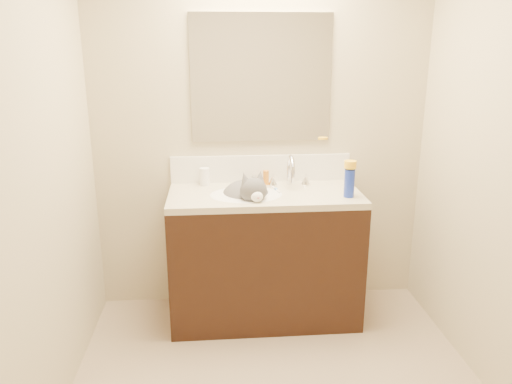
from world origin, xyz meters
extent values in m
cube|color=tan|center=(0.00, 1.25, 1.25)|extent=(2.20, 0.04, 2.50)
cube|color=tan|center=(0.00, -1.25, 1.25)|extent=(2.20, 0.04, 2.50)
cube|color=tan|center=(-1.10, 0.00, 1.25)|extent=(0.04, 2.50, 2.50)
cube|color=black|center=(0.00, 0.97, 0.41)|extent=(1.20, 0.55, 0.82)
cube|color=#C3B799|center=(0.00, 0.97, 0.84)|extent=(1.20, 0.55, 0.04)
ellipsoid|color=white|center=(-0.12, 0.94, 0.79)|extent=(0.45, 0.36, 0.14)
cylinder|color=silver|center=(0.18, 1.16, 0.92)|extent=(0.04, 0.04, 0.11)
torus|color=silver|center=(0.18, 1.09, 0.97)|extent=(0.03, 0.20, 0.20)
cylinder|color=silver|center=(0.18, 1.01, 0.94)|extent=(0.03, 0.03, 0.06)
cone|color=silver|center=(0.07, 1.16, 0.89)|extent=(0.06, 0.06, 0.06)
cone|color=silver|center=(0.29, 1.16, 0.89)|extent=(0.06, 0.06, 0.06)
ellipsoid|color=#4C4A4C|center=(-0.12, 1.00, 0.82)|extent=(0.38, 0.41, 0.23)
ellipsoid|color=#4C4A4C|center=(-0.08, 0.84, 0.91)|extent=(0.19, 0.18, 0.15)
ellipsoid|color=#4C4A4C|center=(-0.10, 0.91, 0.88)|extent=(0.14, 0.14, 0.14)
cone|color=#4C4A4C|center=(-0.13, 0.85, 0.99)|extent=(0.09, 0.09, 0.10)
cone|color=#4C4A4C|center=(-0.04, 0.88, 0.99)|extent=(0.09, 0.09, 0.10)
ellipsoid|color=white|center=(-0.07, 0.78, 0.89)|extent=(0.08, 0.07, 0.06)
ellipsoid|color=white|center=(-0.09, 0.88, 0.82)|extent=(0.13, 0.10, 0.13)
sphere|color=tan|center=(-0.06, 0.76, 0.89)|extent=(0.02, 0.02, 0.02)
cylinder|color=#4C4A4C|center=(0.02, 1.02, 0.75)|extent=(0.15, 0.23, 0.04)
cube|color=white|center=(0.00, 1.24, 0.95)|extent=(1.20, 0.02, 0.18)
cube|color=white|center=(0.00, 1.24, 1.54)|extent=(0.90, 0.02, 0.80)
cylinder|color=white|center=(-0.38, 1.17, 0.92)|extent=(0.07, 0.07, 0.12)
cylinder|color=orange|center=(-0.38, 1.17, 0.90)|extent=(0.06, 0.06, 0.04)
cylinder|color=#B7B7BC|center=(-0.05, 1.18, 0.89)|extent=(0.05, 0.05, 0.05)
cylinder|color=orange|center=(0.03, 1.16, 0.91)|extent=(0.04, 0.04, 0.09)
cube|color=white|center=(0.08, 1.02, 0.86)|extent=(0.04, 0.13, 0.01)
cube|color=#6594D8|center=(0.08, 1.02, 0.87)|extent=(0.02, 0.03, 0.01)
cylinder|color=#172CA7|center=(0.50, 0.84, 0.95)|extent=(0.08, 0.08, 0.17)
cylinder|color=yellow|center=(0.50, 0.84, 1.06)|extent=(0.09, 0.09, 0.04)
camera|label=1|loc=(-0.31, -1.99, 1.76)|focal=35.00mm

